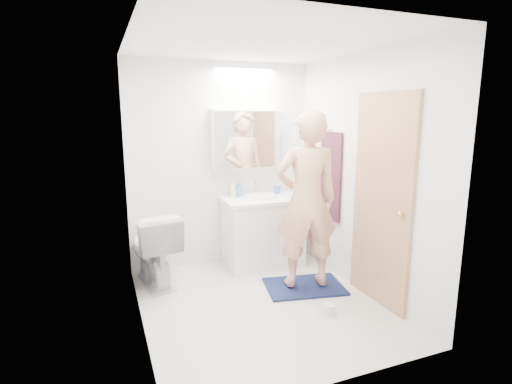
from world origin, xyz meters
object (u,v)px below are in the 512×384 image
medicine_cabinet (247,139)px  toilet (154,248)px  soap_bottle_b (239,189)px  soap_bottle_a (233,189)px  toilet_paper_roll (329,309)px  person (307,200)px  toothbrush_cup (277,190)px  vanity_cabinet (263,233)px

medicine_cabinet → toilet: size_ratio=1.10×
toilet → soap_bottle_b: 1.22m
soap_bottle_a → toilet_paper_roll: size_ratio=1.84×
medicine_cabinet → toilet: (-1.18, -0.33, -1.10)m
toilet → person: 1.69m
person → soap_bottle_a: bearing=-52.9°
medicine_cabinet → soap_bottle_b: size_ratio=4.69×
toilet → soap_bottle_b: size_ratio=4.28×
toilet → person: person is taller
toilet → soap_bottle_a: (0.98, 0.27, 0.52)m
medicine_cabinet → toothbrush_cup: bearing=-7.5°
soap_bottle_a → toilet_paper_roll: soap_bottle_a is taller
toilet → person: (1.45, -0.69, 0.54)m
soap_bottle_b → vanity_cabinet: bearing=-37.6°
medicine_cabinet → toilet_paper_roll: bearing=-83.1°
toothbrush_cup → toilet_paper_roll: 1.76m
vanity_cabinet → soap_bottle_a: (-0.32, 0.15, 0.53)m
vanity_cabinet → person: (0.14, -0.80, 0.55)m
toilet → soap_bottle_b: bearing=-172.9°
soap_bottle_a → person: bearing=-63.9°
toilet → toothbrush_cup: toothbrush_cup is taller
soap_bottle_b → toothbrush_cup: (0.49, -0.02, -0.05)m
person → toilet_paper_roll: person is taller
medicine_cabinet → soap_bottle_a: 0.62m
toothbrush_cup → person: bearing=-97.0°
person → medicine_cabinet: bearing=-64.4°
vanity_cabinet → toilet_paper_roll: (0.07, -1.39, -0.34)m
vanity_cabinet → medicine_cabinet: bearing=119.9°
soap_bottle_b → soap_bottle_a: bearing=-161.6°
toothbrush_cup → vanity_cabinet: bearing=-148.5°
medicine_cabinet → toilet: bearing=-164.6°
toilet → toilet_paper_roll: 1.91m
medicine_cabinet → toilet: medicine_cabinet is taller
soap_bottle_b → toilet_paper_roll: 1.82m
person → soap_bottle_b: size_ratio=9.54×
vanity_cabinet → soap_bottle_b: soap_bottle_b is taller
toilet_paper_roll → soap_bottle_b: bearing=101.1°
person → toothbrush_cup: person is taller
soap_bottle_b → toothbrush_cup: soap_bottle_b is taller
toothbrush_cup → soap_bottle_a: bearing=-179.0°
vanity_cabinet → soap_bottle_a: 0.64m
person → toilet_paper_roll: 1.07m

